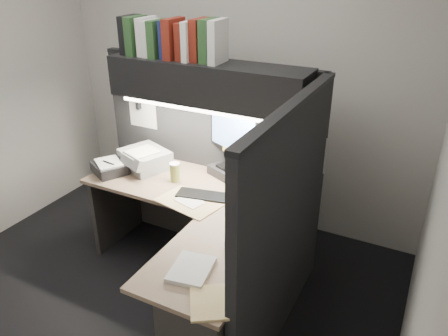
{
  "coord_description": "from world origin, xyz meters",
  "views": [
    {
      "loc": [
        1.68,
        -1.99,
        2.32
      ],
      "look_at": [
        0.39,
        0.51,
        0.96
      ],
      "focal_mm": 35.0,
      "sensor_mm": 36.0,
      "label": 1
    }
  ],
  "objects_px": {
    "desk": "(194,268)",
    "overhead_shelf": "(207,82)",
    "coffee_cup": "(175,173)",
    "printer": "(145,159)",
    "telephone": "(284,190)",
    "keyboard": "(206,196)",
    "notebook_stack": "(109,168)",
    "monitor": "(233,151)"
  },
  "relations": [
    {
      "from": "desk",
      "to": "overhead_shelf",
      "type": "relative_size",
      "value": 1.1
    },
    {
      "from": "desk",
      "to": "coffee_cup",
      "type": "bearing_deg",
      "value": 131.37
    },
    {
      "from": "overhead_shelf",
      "to": "printer",
      "type": "bearing_deg",
      "value": -170.39
    },
    {
      "from": "telephone",
      "to": "desk",
      "type": "bearing_deg",
      "value": -109.7
    },
    {
      "from": "desk",
      "to": "overhead_shelf",
      "type": "distance_m",
      "value": 1.33
    },
    {
      "from": "keyboard",
      "to": "telephone",
      "type": "distance_m",
      "value": 0.58
    },
    {
      "from": "telephone",
      "to": "notebook_stack",
      "type": "height_order",
      "value": "telephone"
    },
    {
      "from": "telephone",
      "to": "notebook_stack",
      "type": "xyz_separation_m",
      "value": [
        -1.41,
        -0.28,
        -0.01
      ]
    },
    {
      "from": "desk",
      "to": "notebook_stack",
      "type": "bearing_deg",
      "value": 157.44
    },
    {
      "from": "desk",
      "to": "telephone",
      "type": "xyz_separation_m",
      "value": [
        0.36,
        0.72,
        0.34
      ]
    },
    {
      "from": "overhead_shelf",
      "to": "coffee_cup",
      "type": "relative_size",
      "value": 10.75
    },
    {
      "from": "monitor",
      "to": "notebook_stack",
      "type": "height_order",
      "value": "monitor"
    },
    {
      "from": "monitor",
      "to": "keyboard",
      "type": "height_order",
      "value": "monitor"
    },
    {
      "from": "keyboard",
      "to": "notebook_stack",
      "type": "xyz_separation_m",
      "value": [
        -0.91,
        -0.0,
        0.03
      ]
    },
    {
      "from": "monitor",
      "to": "coffee_cup",
      "type": "distance_m",
      "value": 0.49
    },
    {
      "from": "telephone",
      "to": "coffee_cup",
      "type": "distance_m",
      "value": 0.87
    },
    {
      "from": "overhead_shelf",
      "to": "coffee_cup",
      "type": "height_order",
      "value": "overhead_shelf"
    },
    {
      "from": "printer",
      "to": "notebook_stack",
      "type": "relative_size",
      "value": 1.36
    },
    {
      "from": "desk",
      "to": "printer",
      "type": "bearing_deg",
      "value": 142.32
    },
    {
      "from": "overhead_shelf",
      "to": "keyboard",
      "type": "relative_size",
      "value": 3.59
    },
    {
      "from": "desk",
      "to": "telephone",
      "type": "bearing_deg",
      "value": 63.66
    },
    {
      "from": "coffee_cup",
      "to": "overhead_shelf",
      "type": "bearing_deg",
      "value": 45.21
    },
    {
      "from": "printer",
      "to": "keyboard",
      "type": "bearing_deg",
      "value": 4.5
    },
    {
      "from": "monitor",
      "to": "notebook_stack",
      "type": "relative_size",
      "value": 2.11
    },
    {
      "from": "monitor",
      "to": "keyboard",
      "type": "bearing_deg",
      "value": -72.26
    },
    {
      "from": "overhead_shelf",
      "to": "telephone",
      "type": "relative_size",
      "value": 6.2
    },
    {
      "from": "monitor",
      "to": "printer",
      "type": "height_order",
      "value": "monitor"
    },
    {
      "from": "keyboard",
      "to": "printer",
      "type": "bearing_deg",
      "value": 150.79
    },
    {
      "from": "keyboard",
      "to": "coffee_cup",
      "type": "bearing_deg",
      "value": 149.02
    },
    {
      "from": "keyboard",
      "to": "telephone",
      "type": "bearing_deg",
      "value": 17.0
    },
    {
      "from": "notebook_stack",
      "to": "overhead_shelf",
      "type": "bearing_deg",
      "value": 22.56
    },
    {
      "from": "monitor",
      "to": "overhead_shelf",
      "type": "bearing_deg",
      "value": -137.06
    },
    {
      "from": "overhead_shelf",
      "to": "telephone",
      "type": "distance_m",
      "value": 0.98
    },
    {
      "from": "keyboard",
      "to": "overhead_shelf",
      "type": "bearing_deg",
      "value": 103.9
    },
    {
      "from": "overhead_shelf",
      "to": "printer",
      "type": "relative_size",
      "value": 4.15
    },
    {
      "from": "overhead_shelf",
      "to": "keyboard",
      "type": "height_order",
      "value": "overhead_shelf"
    },
    {
      "from": "monitor",
      "to": "coffee_cup",
      "type": "bearing_deg",
      "value": -122.15
    },
    {
      "from": "keyboard",
      "to": "coffee_cup",
      "type": "relative_size",
      "value": 3.0
    },
    {
      "from": "keyboard",
      "to": "printer",
      "type": "relative_size",
      "value": 1.16
    },
    {
      "from": "telephone",
      "to": "monitor",
      "type": "bearing_deg",
      "value": 175.12
    },
    {
      "from": "desk",
      "to": "notebook_stack",
      "type": "xyz_separation_m",
      "value": [
        -1.06,
        0.44,
        0.33
      ]
    },
    {
      "from": "printer",
      "to": "notebook_stack",
      "type": "height_order",
      "value": "printer"
    }
  ]
}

